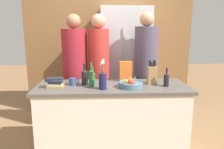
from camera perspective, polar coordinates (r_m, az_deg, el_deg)
kitchen_island at (r=2.86m, az=0.08°, el=-11.58°), size 1.88×0.69×0.90m
back_wall_wood at (r=4.16m, az=-0.90°, el=7.98°), size 3.08×0.12×2.60m
refrigerator at (r=3.86m, az=3.37°, el=2.70°), size 0.83×0.63×1.94m
fruit_bowl at (r=2.62m, az=4.87°, el=-2.42°), size 0.29×0.29×0.11m
knife_block at (r=2.80m, az=10.43°, el=-0.09°), size 0.11×0.10×0.31m
flower_vase at (r=2.52m, az=-2.46°, el=-1.30°), size 0.09×0.09×0.35m
cereal_box at (r=2.91m, az=3.57°, el=0.85°), size 0.17×0.07×0.27m
coffee_mug at (r=2.76m, az=-10.13°, el=-1.82°), size 0.13×0.09×0.09m
book_stack at (r=2.68m, az=-14.67°, el=-2.10°), size 0.20×0.15×0.12m
bottle_oil at (r=2.74m, az=-7.16°, el=-0.51°), size 0.08×0.08×0.27m
bottle_vinegar at (r=2.63m, az=-5.42°, el=-0.73°), size 0.06×0.06×0.30m
bottle_wine at (r=2.73m, az=14.02°, el=-1.18°), size 0.06×0.06×0.23m
bottle_water at (r=2.72m, az=-5.04°, el=-0.87°), size 0.06×0.06×0.23m
person_at_sink at (r=3.31m, az=-9.63°, el=1.66°), size 0.37×0.37×1.80m
person_in_blue at (r=3.26m, az=-3.41°, el=2.01°), size 0.30×0.30×1.80m
person_in_red_tee at (r=3.33m, az=8.74°, el=2.26°), size 0.34×0.34×1.83m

